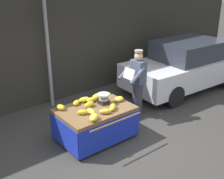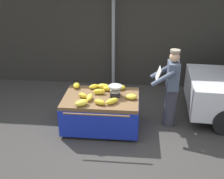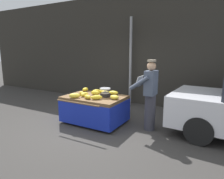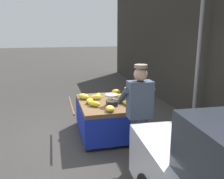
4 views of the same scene
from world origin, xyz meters
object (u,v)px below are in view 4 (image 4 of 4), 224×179
at_px(street_pole, 198,63).
at_px(banana_bunch_1, 94,104).
at_px(weighing_scale, 112,100).
at_px(banana_bunch_11, 98,95).
at_px(banana_bunch_4, 90,101).
at_px(banana_bunch_10, 121,100).
at_px(banana_cart, 105,111).
at_px(banana_bunch_8, 124,98).
at_px(banana_bunch_9, 116,92).
at_px(banana_bunch_0, 110,98).
at_px(banana_bunch_2, 121,96).
at_px(banana_bunch_7, 110,108).
at_px(banana_bunch_5, 128,103).
at_px(vendor_person, 139,117).
at_px(banana_bunch_6, 84,96).
at_px(banana_bunch_3, 96,97).

height_order(street_pole, banana_bunch_1, street_pole).
bearing_deg(weighing_scale, banana_bunch_11, -167.09).
distance_m(banana_bunch_4, banana_bunch_10, 0.66).
relative_size(banana_cart, banana_bunch_8, 5.77).
relative_size(banana_bunch_4, banana_bunch_11, 1.19).
bearing_deg(weighing_scale, banana_bunch_9, 159.92).
relative_size(banana_bunch_0, banana_bunch_2, 1.11).
bearing_deg(banana_bunch_2, banana_bunch_1, -56.02).
bearing_deg(banana_bunch_9, banana_bunch_7, -19.74).
height_order(banana_bunch_4, banana_bunch_5, banana_bunch_5).
bearing_deg(banana_bunch_8, banana_bunch_0, -100.91).
height_order(banana_bunch_9, banana_bunch_11, banana_bunch_9).
height_order(banana_bunch_7, vendor_person, vendor_person).
relative_size(banana_cart, banana_bunch_4, 6.50).
bearing_deg(street_pole, banana_bunch_9, -111.11).
xyz_separation_m(banana_bunch_11, vendor_person, (1.82, 0.31, 0.10)).
bearing_deg(banana_bunch_2, banana_bunch_6, -97.98).
distance_m(weighing_scale, banana_bunch_9, 0.95).
xyz_separation_m(weighing_scale, banana_bunch_10, (-0.14, 0.23, -0.06)).
bearing_deg(street_pole, banana_bunch_3, -96.87).
distance_m(street_pole, banana_bunch_10, 1.96).
xyz_separation_m(banana_bunch_0, banana_bunch_7, (0.69, -0.17, -0.01)).
height_order(banana_bunch_1, banana_bunch_4, banana_bunch_1).
distance_m(banana_bunch_3, banana_bunch_5, 0.79).
relative_size(banana_bunch_5, banana_bunch_7, 1.19).
relative_size(banana_bunch_6, banana_bunch_10, 0.98).
height_order(banana_bunch_9, banana_bunch_10, banana_bunch_9).
height_order(banana_bunch_0, banana_bunch_6, banana_bunch_6).
xyz_separation_m(banana_bunch_5, banana_bunch_9, (-0.95, 0.00, 0.00)).
height_order(street_pole, banana_bunch_3, street_pole).
relative_size(banana_bunch_2, banana_bunch_11, 1.14).
bearing_deg(banana_bunch_4, vendor_person, 21.73).
xyz_separation_m(banana_cart, banana_bunch_8, (-0.00, 0.42, 0.26)).
xyz_separation_m(banana_bunch_5, banana_bunch_7, (0.28, -0.44, 0.00)).
bearing_deg(vendor_person, banana_bunch_1, -156.58).
bearing_deg(street_pole, banana_cart, -91.69).
bearing_deg(banana_bunch_3, vendor_person, 13.30).
xyz_separation_m(banana_cart, banana_bunch_3, (-0.21, -0.16, 0.26)).
distance_m(banana_bunch_8, banana_bunch_11, 0.62).
distance_m(banana_cart, banana_bunch_3, 0.37).
bearing_deg(banana_bunch_4, weighing_scale, 56.53).
bearing_deg(banana_bunch_8, banana_bunch_9, -178.22).
bearing_deg(banana_bunch_9, banana_bunch_4, -49.93).
relative_size(weighing_scale, banana_bunch_11, 1.36).
height_order(banana_bunch_8, banana_bunch_11, banana_bunch_8).
distance_m(banana_bunch_6, banana_bunch_7, 1.03).
height_order(banana_bunch_4, banana_bunch_10, banana_bunch_10).
relative_size(banana_bunch_3, banana_bunch_4, 1.06).
bearing_deg(street_pole, banana_bunch_11, -101.12).
bearing_deg(banana_bunch_6, banana_bunch_11, 97.42).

